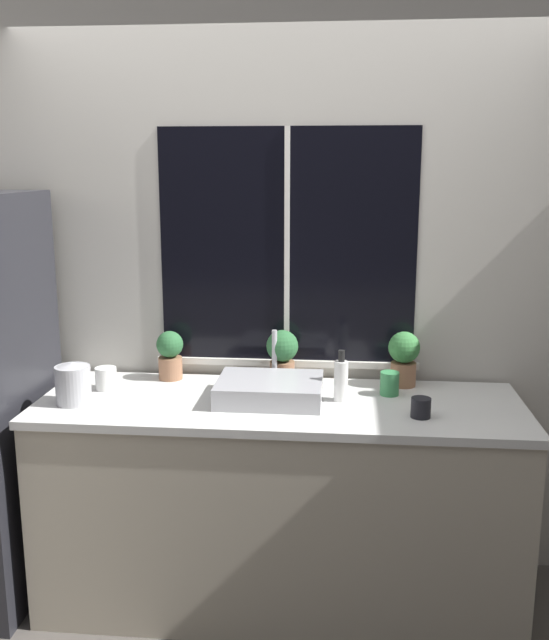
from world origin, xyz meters
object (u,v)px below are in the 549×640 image
potted_plant_right (404,356)px  mug_green (390,383)px  sink (270,389)px  potted_plant_left (170,354)px  soap_bottle (341,380)px  mug_white (106,378)px  potted_plant_center (282,353)px  mug_black (421,408)px  kettle (73,383)px

potted_plant_right → mug_green: size_ratio=2.43×
sink → potted_plant_left: 0.56m
sink → potted_plant_left: (-0.49, 0.26, 0.07)m
sink → soap_bottle: 0.30m
mug_green → mug_white: size_ratio=1.03×
potted_plant_left → potted_plant_center: bearing=0.0°
potted_plant_center → potted_plant_right: 0.55m
sink → mug_white: (-0.74, 0.07, 0.00)m
potted_plant_center → soap_bottle: bearing=-41.5°
potted_plant_right → soap_bottle: potted_plant_right is taller
mug_black → kettle: 1.43m
mug_green → sink: bearing=-167.2°
sink → mug_green: 0.52m
potted_plant_center → mug_black: 0.72m
potted_plant_center → mug_black: potted_plant_center is taller
potted_plant_left → potted_plant_right: (1.07, 0.00, 0.02)m
mug_white → sink: bearing=-5.7°
kettle → mug_green: bearing=10.4°
sink → potted_plant_center: (0.03, 0.26, 0.09)m
sink → mug_green: sink is taller
potted_plant_left → mug_white: 0.32m
mug_black → mug_green: bearing=111.4°
soap_bottle → mug_white: soap_bottle is taller
mug_white → mug_green: bearing=1.9°
mug_green → mug_white: mug_green is taller
mug_green → kettle: 1.34m
potted_plant_left → potted_plant_right: potted_plant_right is taller
potted_plant_left → potted_plant_right: 1.07m
potted_plant_right → soap_bottle: size_ratio=1.13×
sink → mug_black: bearing=-14.2°
mug_green → mug_black: bearing=-68.6°
sink → potted_plant_right: sink is taller
potted_plant_left → kettle: potted_plant_left is taller
potted_plant_right → mug_white: (-1.32, -0.18, -0.09)m
sink → potted_plant_right: (0.58, 0.26, 0.09)m
potted_plant_center → mug_black: (0.58, -0.41, -0.10)m
potted_plant_center → mug_green: potted_plant_center is taller
mug_white → soap_bottle: bearing=-3.0°
soap_bottle → potted_plant_center: bearing=138.5°
potted_plant_right → soap_bottle: 0.37m
potted_plant_left → potted_plant_right: size_ratio=0.91×
sink → potted_plant_right: 0.64m
potted_plant_right → kettle: (-1.39, -0.38, -0.05)m
mug_white → mug_black: bearing=-9.6°
potted_plant_center → kettle: size_ratio=1.36×
mug_green → mug_black: size_ratio=1.29×
potted_plant_left → mug_black: size_ratio=2.87×
potted_plant_left → potted_plant_center: potted_plant_center is taller
mug_white → mug_black: size_ratio=1.26×
sink → kettle: bearing=-171.1°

